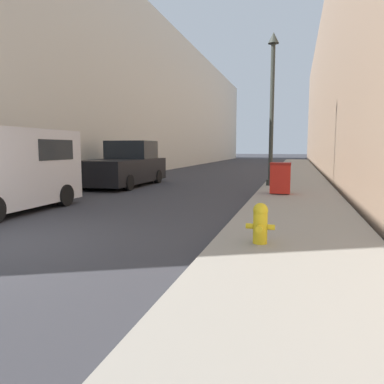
{
  "coord_description": "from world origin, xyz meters",
  "views": [
    {
      "loc": [
        5.1,
        -5.19,
        1.71
      ],
      "look_at": [
        -0.8,
        16.01,
        -0.9
      ],
      "focal_mm": 35.0,
      "sensor_mm": 36.0,
      "label": 1
    }
  ],
  "objects_px": {
    "fire_hydrant": "(260,222)",
    "lamppost": "(272,98)",
    "white_van": "(3,166)",
    "pickup_truck": "(125,167)",
    "trash_bin": "(280,178)"
  },
  "relations": [
    {
      "from": "fire_hydrant",
      "to": "trash_bin",
      "type": "distance_m",
      "value": 7.03
    },
    {
      "from": "fire_hydrant",
      "to": "lamppost",
      "type": "xyz_separation_m",
      "value": [
        -0.5,
        9.89,
        3.25
      ]
    },
    {
      "from": "trash_bin",
      "to": "white_van",
      "type": "distance_m",
      "value": 8.6
    },
    {
      "from": "lamppost",
      "to": "pickup_truck",
      "type": "height_order",
      "value": "lamppost"
    },
    {
      "from": "fire_hydrant",
      "to": "lamppost",
      "type": "relative_size",
      "value": 0.11
    },
    {
      "from": "trash_bin",
      "to": "lamppost",
      "type": "relative_size",
      "value": 0.17
    },
    {
      "from": "trash_bin",
      "to": "lamppost",
      "type": "bearing_deg",
      "value": 100.53
    },
    {
      "from": "fire_hydrant",
      "to": "trash_bin",
      "type": "bearing_deg",
      "value": 89.71
    },
    {
      "from": "fire_hydrant",
      "to": "white_van",
      "type": "bearing_deg",
      "value": 163.69
    },
    {
      "from": "pickup_truck",
      "to": "lamppost",
      "type": "bearing_deg",
      "value": 4.93
    },
    {
      "from": "fire_hydrant",
      "to": "pickup_truck",
      "type": "height_order",
      "value": "pickup_truck"
    },
    {
      "from": "white_van",
      "to": "pickup_truck",
      "type": "relative_size",
      "value": 0.83
    },
    {
      "from": "fire_hydrant",
      "to": "white_van",
      "type": "height_order",
      "value": "white_van"
    },
    {
      "from": "trash_bin",
      "to": "pickup_truck",
      "type": "relative_size",
      "value": 0.2
    },
    {
      "from": "fire_hydrant",
      "to": "lamppost",
      "type": "distance_m",
      "value": 10.42
    }
  ]
}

